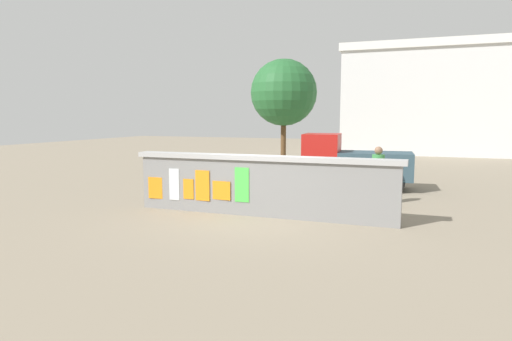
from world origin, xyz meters
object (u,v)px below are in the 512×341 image
object	(u,v)px
auto_rickshaw_truck	(351,162)
bicycle_near	(253,180)
person_walking	(378,169)
motorcycle	(236,187)
tree_roadside	(284,93)
bicycle_far	(267,173)

from	to	relation	value
auto_rickshaw_truck	bicycle_near	size ratio (longest dim) A/B	2.23
person_walking	motorcycle	bearing A→B (deg)	-163.36
tree_roadside	bicycle_far	bearing A→B (deg)	-78.65
bicycle_far	person_walking	world-z (taller)	person_walking
auto_rickshaw_truck	tree_roadside	world-z (taller)	tree_roadside
motorcycle	tree_roadside	size ratio (longest dim) A/B	0.36
auto_rickshaw_truck	motorcycle	distance (m)	4.64
auto_rickshaw_truck	person_walking	world-z (taller)	auto_rickshaw_truck
person_walking	bicycle_far	bearing A→B (deg)	146.58
auto_rickshaw_truck	bicycle_far	bearing A→B (deg)	178.02
auto_rickshaw_truck	tree_roadside	xyz separation A→B (m)	(-4.22, 5.88, 2.70)
auto_rickshaw_truck	bicycle_far	size ratio (longest dim) A/B	2.19
bicycle_near	auto_rickshaw_truck	bearing A→B (deg)	30.45
tree_roadside	person_walking	bearing A→B (deg)	-57.89
bicycle_near	tree_roadside	distance (m)	8.36
motorcycle	bicycle_far	distance (m)	3.93
motorcycle	bicycle_far	world-z (taller)	bicycle_far
bicycle_far	tree_roadside	world-z (taller)	tree_roadside
motorcycle	tree_roadside	bearing A→B (deg)	99.34
motorcycle	bicycle_far	bearing A→B (deg)	96.34
motorcycle	bicycle_near	xyz separation A→B (m)	(-0.28, 2.09, -0.10)
auto_rickshaw_truck	bicycle_near	world-z (taller)	auto_rickshaw_truck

